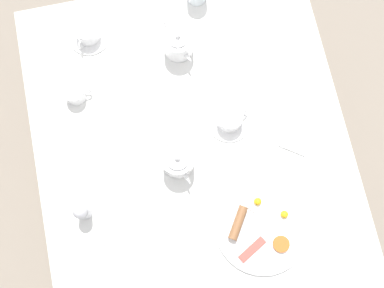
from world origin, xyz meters
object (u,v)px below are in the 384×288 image
fork_spare (238,33)px  teacup_with_saucer_right (230,119)px  fork_by_plate (83,252)px  spoon_for_tea (122,91)px  salt_grinder (82,212)px  teacup_with_saucer_left (88,33)px  teapot_near (178,43)px  creamer_jug (75,94)px  breakfast_plate (261,226)px  napkin_folded (299,132)px  teapot_far (178,161)px

fork_spare → teacup_with_saucer_right: bearing=-108.5°
fork_by_plate → spoon_for_tea: (0.22, 0.51, 0.00)m
salt_grinder → teacup_with_saucer_left: bearing=79.7°
teapot_near → fork_by_plate: (-0.44, -0.62, -0.05)m
creamer_jug → fork_by_plate: bearing=-97.0°
teapot_near → salt_grinder: 0.64m
teacup_with_saucer_right → breakfast_plate: bearing=-86.5°
teapot_near → napkin_folded: bearing=21.9°
teacup_with_saucer_left → teacup_with_saucer_right: (0.41, -0.40, 0.00)m
salt_grinder → spoon_for_tea: bearing=64.1°
teapot_far → salt_grinder: teapot_far is taller
teapot_near → fork_by_plate: bearing=-55.2°
teapot_far → fork_spare: teapot_far is taller
fork_by_plate → spoon_for_tea: bearing=66.9°
teapot_far → creamer_jug: teapot_far is taller
teacup_with_saucer_right → napkin_folded: teacup_with_saucer_right is taller
teapot_near → creamer_jug: 0.39m
teapot_near → napkin_folded: (0.34, -0.38, -0.05)m
breakfast_plate → teapot_far: size_ratio=1.65×
teapot_near → fork_spare: (0.22, 0.01, -0.05)m
creamer_jug → spoon_for_tea: size_ratio=0.59×
teacup_with_saucer_left → fork_by_plate: bearing=-100.9°
fork_by_plate → fork_spare: 0.91m
teacup_with_saucer_right → fork_spare: (0.10, 0.30, -0.03)m
napkin_folded → fork_spare: napkin_folded is taller
creamer_jug → fork_by_plate: 0.52m
salt_grinder → creamer_jug: bearing=85.1°
teapot_near → teapot_far: (-0.08, -0.40, 0.00)m
teacup_with_saucer_right → spoon_for_tea: size_ratio=0.98×
teacup_with_saucer_right → fork_by_plate: 0.64m
salt_grinder → fork_by_plate: 0.13m
breakfast_plate → fork_spare: (0.08, 0.66, -0.01)m
teapot_near → teacup_with_saucer_right: teapot_near is taller
spoon_for_tea → fork_spare: (0.44, 0.12, 0.00)m
fork_by_plate → spoon_for_tea: size_ratio=1.09×
teacup_with_saucer_left → spoon_for_tea: size_ratio=0.98×
breakfast_plate → teapot_far: 0.34m
teapot_far → spoon_for_tea: 0.32m
teacup_with_saucer_left → napkin_folded: (0.63, -0.49, -0.02)m
teacup_with_saucer_right → fork_spare: 0.32m
spoon_for_tea → teacup_with_saucer_right: bearing=-28.3°
creamer_jug → teapot_near: bearing=14.7°
napkin_folded → fork_spare: (-0.12, 0.39, -0.00)m
creamer_jug → salt_grinder: size_ratio=0.88×
breakfast_plate → spoon_for_tea: breakfast_plate is taller
napkin_folded → creamer_jug: bearing=158.6°
breakfast_plate → spoon_for_tea: (-0.36, 0.54, -0.01)m
teacup_with_saucer_left → fork_spare: size_ratio=0.93×
fork_spare → breakfast_plate: bearing=-96.8°
teapot_far → fork_by_plate: bearing=-73.8°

